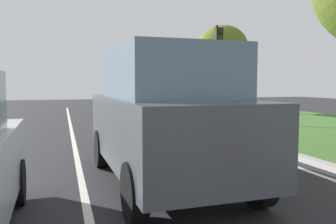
{
  "coord_description": "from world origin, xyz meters",
  "views": [
    {
      "loc": [
        -0.98,
        3.96,
        1.71
      ],
      "look_at": [
        0.85,
        9.99,
        1.2
      ],
      "focal_mm": 37.23,
      "sensor_mm": 36.0,
      "label": 1
    }
  ],
  "objects": [
    {
      "name": "car_suv_ahead",
      "position": [
        0.67,
        9.59,
        1.17
      ],
      "size": [
        2.07,
        4.55,
        2.28
      ],
      "rotation": [
        0.0,
        0.0,
        0.03
      ],
      "color": "#474C51",
      "rests_on": "ground"
    },
    {
      "name": "tree_roadside_far",
      "position": [
        8.37,
        23.41,
        3.94
      ],
      "size": [
        3.02,
        3.02,
        5.26
      ],
      "color": "#4C331E",
      "rests_on": "ground"
    },
    {
      "name": "ground_plane",
      "position": [
        0.0,
        14.0,
        0.0
      ],
      "size": [
        60.0,
        60.0,
        0.0
      ],
      "primitive_type": "plane",
      "color": "#262628"
    },
    {
      "name": "curb_right",
      "position": [
        4.1,
        14.0,
        0.06
      ],
      "size": [
        0.24,
        48.0,
        0.12
      ],
      "primitive_type": "cube",
      "color": "#9E9B93",
      "rests_on": "ground"
    },
    {
      "name": "lane_line_right_edge",
      "position": [
        3.6,
        14.0,
        0.0
      ],
      "size": [
        0.12,
        32.0,
        0.01
      ],
      "primitive_type": "cube",
      "color": "silver",
      "rests_on": "ground"
    },
    {
      "name": "traffic_light_near_right",
      "position": [
        5.47,
        17.83,
        2.93
      ],
      "size": [
        0.32,
        0.5,
        4.24
      ],
      "color": "#2D2D2D",
      "rests_on": "ground"
    },
    {
      "name": "lane_line_center",
      "position": [
        -0.7,
        14.0,
        0.0
      ],
      "size": [
        0.12,
        32.0,
        0.01
      ],
      "primitive_type": "cube",
      "color": "silver",
      "rests_on": "ground"
    }
  ]
}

